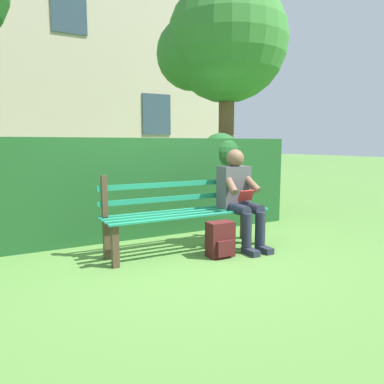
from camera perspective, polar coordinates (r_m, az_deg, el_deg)
ground at (r=4.41m, az=-0.62°, el=-9.18°), size 60.00×60.00×0.00m
park_bench at (r=4.35m, az=-1.01°, el=-3.22°), size 2.02×0.48×0.93m
person_seated at (r=4.53m, az=7.41°, el=-0.47°), size 0.44×0.73×1.20m
hedge_backdrop at (r=5.13m, az=-10.48°, el=1.10°), size 5.12×0.71×1.43m
tree at (r=7.18m, az=4.57°, el=21.88°), size 2.30×2.19×4.21m
building_facade at (r=12.22m, az=-19.71°, el=19.18°), size 9.70×2.93×7.63m
backpack at (r=4.16m, az=4.46°, el=-7.43°), size 0.30×0.25×0.40m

